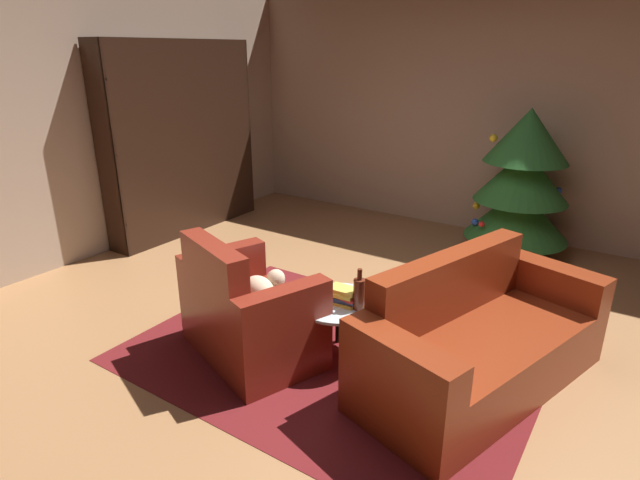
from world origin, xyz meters
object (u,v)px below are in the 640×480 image
at_px(couch_red, 478,343).
at_px(book_stack_on_table, 344,295).
at_px(bookshelf_unit, 190,139).
at_px(bottle_on_table, 359,293).
at_px(armchair_red, 248,315).
at_px(decorated_tree, 522,181).
at_px(coffee_table, 339,308).

relative_size(couch_red, book_stack_on_table, 8.51).
bearing_deg(bookshelf_unit, book_stack_on_table, -26.08).
relative_size(bookshelf_unit, bottle_on_table, 7.49).
bearing_deg(bookshelf_unit, armchair_red, -36.77).
height_order(armchair_red, couch_red, armchair_red).
relative_size(bookshelf_unit, decorated_tree, 1.42).
bearing_deg(couch_red, armchair_red, -158.30).
height_order(armchair_red, coffee_table, armchair_red).
bearing_deg(bottle_on_table, decorated_tree, 82.66).
distance_m(armchair_red, coffee_table, 0.63).
bearing_deg(coffee_table, book_stack_on_table, -1.64).
relative_size(bottle_on_table, decorated_tree, 0.19).
relative_size(armchair_red, bottle_on_table, 4.05).
xyz_separation_m(coffee_table, book_stack_on_table, (0.04, -0.00, 0.11)).
bearing_deg(couch_red, decorated_tree, 98.84).
xyz_separation_m(armchair_red, decorated_tree, (1.04, 3.02, 0.47)).
relative_size(coffee_table, decorated_tree, 0.40).
height_order(bookshelf_unit, couch_red, bookshelf_unit).
relative_size(book_stack_on_table, decorated_tree, 0.15).
xyz_separation_m(book_stack_on_table, bottle_on_table, (0.12, -0.01, 0.05)).
relative_size(bookshelf_unit, armchair_red, 1.85).
distance_m(couch_red, book_stack_on_table, 0.90).
xyz_separation_m(bookshelf_unit, coffee_table, (2.91, -1.44, -0.69)).
relative_size(couch_red, bottle_on_table, 6.67).
bearing_deg(book_stack_on_table, coffee_table, 178.36).
distance_m(coffee_table, decorated_tree, 2.76).
bearing_deg(bottle_on_table, coffee_table, 174.66).
xyz_separation_m(coffee_table, decorated_tree, (0.51, 2.68, 0.40)).
distance_m(bookshelf_unit, coffee_table, 3.32).
relative_size(armchair_red, book_stack_on_table, 5.17).
relative_size(armchair_red, coffee_table, 1.91).
bearing_deg(armchair_red, coffee_table, 32.58).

